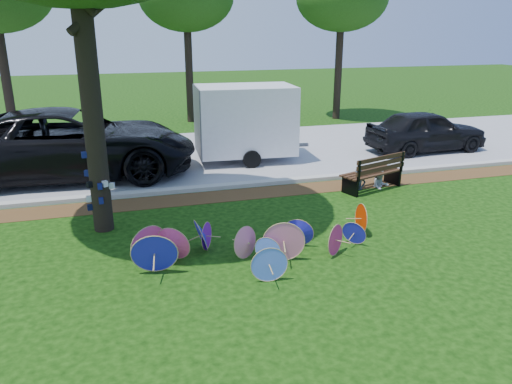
{
  "coord_description": "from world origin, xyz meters",
  "views": [
    {
      "loc": [
        -2.47,
        -8.3,
        4.46
      ],
      "look_at": [
        0.5,
        2.0,
        0.9
      ],
      "focal_mm": 35.0,
      "sensor_mm": 36.0,
      "label": 1
    }
  ],
  "objects_px": {
    "black_van": "(70,143)",
    "person_left": "(360,170)",
    "parasol_pile": "(237,241)",
    "cargo_trailer": "(245,119)",
    "person_right": "(381,169)",
    "dark_pickup": "(426,131)",
    "park_bench": "(371,172)"
  },
  "relations": [
    {
      "from": "black_van",
      "to": "cargo_trailer",
      "type": "distance_m",
      "value": 5.72
    },
    {
      "from": "dark_pickup",
      "to": "park_bench",
      "type": "height_order",
      "value": "dark_pickup"
    },
    {
      "from": "person_left",
      "to": "cargo_trailer",
      "type": "bearing_deg",
      "value": 125.15
    },
    {
      "from": "cargo_trailer",
      "to": "person_right",
      "type": "xyz_separation_m",
      "value": [
        2.97,
        -4.08,
        -0.9
      ]
    },
    {
      "from": "park_bench",
      "to": "black_van",
      "type": "bearing_deg",
      "value": 137.11
    },
    {
      "from": "dark_pickup",
      "to": "person_left",
      "type": "xyz_separation_m",
      "value": [
        -4.56,
        -3.56,
        -0.19
      ]
    },
    {
      "from": "park_bench",
      "to": "cargo_trailer",
      "type": "bearing_deg",
      "value": 103.55
    },
    {
      "from": "parasol_pile",
      "to": "dark_pickup",
      "type": "distance_m",
      "value": 11.41
    },
    {
      "from": "black_van",
      "to": "park_bench",
      "type": "distance_m",
      "value": 9.12
    },
    {
      "from": "parasol_pile",
      "to": "park_bench",
      "type": "distance_m",
      "value": 5.87
    },
    {
      "from": "black_van",
      "to": "person_left",
      "type": "height_order",
      "value": "black_van"
    },
    {
      "from": "parasol_pile",
      "to": "person_right",
      "type": "xyz_separation_m",
      "value": [
        5.17,
        3.41,
        0.17
      ]
    },
    {
      "from": "black_van",
      "to": "person_left",
      "type": "xyz_separation_m",
      "value": [
        7.96,
        -3.65,
        -0.48
      ]
    },
    {
      "from": "cargo_trailer",
      "to": "person_left",
      "type": "bearing_deg",
      "value": -57.16
    },
    {
      "from": "black_van",
      "to": "park_bench",
      "type": "relative_size",
      "value": 3.85
    },
    {
      "from": "black_van",
      "to": "person_right",
      "type": "bearing_deg",
      "value": -109.48
    },
    {
      "from": "person_left",
      "to": "person_right",
      "type": "relative_size",
      "value": 1.07
    },
    {
      "from": "cargo_trailer",
      "to": "black_van",
      "type": "bearing_deg",
      "value": -171.97
    },
    {
      "from": "park_bench",
      "to": "person_right",
      "type": "distance_m",
      "value": 0.35
    },
    {
      "from": "parasol_pile",
      "to": "cargo_trailer",
      "type": "bearing_deg",
      "value": 73.71
    },
    {
      "from": "person_left",
      "to": "person_right",
      "type": "xyz_separation_m",
      "value": [
        0.7,
        0.0,
        -0.04
      ]
    },
    {
      "from": "park_bench",
      "to": "person_left",
      "type": "height_order",
      "value": "person_left"
    },
    {
      "from": "black_van",
      "to": "dark_pickup",
      "type": "distance_m",
      "value": 12.53
    },
    {
      "from": "dark_pickup",
      "to": "cargo_trailer",
      "type": "distance_m",
      "value": 6.89
    },
    {
      "from": "parasol_pile",
      "to": "person_left",
      "type": "bearing_deg",
      "value": 37.37
    },
    {
      "from": "black_van",
      "to": "park_bench",
      "type": "bearing_deg",
      "value": -110.63
    },
    {
      "from": "park_bench",
      "to": "person_right",
      "type": "height_order",
      "value": "person_right"
    },
    {
      "from": "parasol_pile",
      "to": "cargo_trailer",
      "type": "xyz_separation_m",
      "value": [
        2.19,
        7.49,
        1.07
      ]
    },
    {
      "from": "dark_pickup",
      "to": "person_right",
      "type": "relative_size",
      "value": 4.21
    },
    {
      "from": "parasol_pile",
      "to": "dark_pickup",
      "type": "height_order",
      "value": "dark_pickup"
    },
    {
      "from": "person_right",
      "to": "person_left",
      "type": "bearing_deg",
      "value": -177.55
    },
    {
      "from": "person_right",
      "to": "parasol_pile",
      "type": "bearing_deg",
      "value": -144.11
    }
  ]
}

